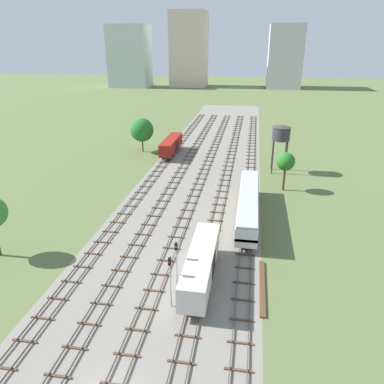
{
  "coord_description": "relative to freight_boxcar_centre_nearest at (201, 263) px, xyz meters",
  "views": [
    {
      "loc": [
        9.52,
        -18.14,
        25.04
      ],
      "look_at": [
        0.0,
        38.85,
        1.5
      ],
      "focal_mm": 34.16,
      "sensor_mm": 36.0,
      "label": 1
    }
  ],
  "objects": [
    {
      "name": "ballast_bed",
      "position": [
        -4.82,
        39.9,
        -2.45
      ],
      "size": [
        23.25,
        176.0,
        0.01
      ],
      "primitive_type": "cube",
      "color": "gray",
      "rests_on": "ground"
    },
    {
      "name": "passenger_coach_centre_right_near",
      "position": [
        4.81,
        17.19,
        0.16
      ],
      "size": [
        2.96,
        22.0,
        3.8
      ],
      "color": "white",
      "rests_on": "ground"
    },
    {
      "name": "track_centre_left",
      "position": [
        -4.82,
        40.9,
        -2.31
      ],
      "size": [
        2.4,
        126.0,
        0.29
      ],
      "color": "#47382D",
      "rests_on": "ground"
    },
    {
      "name": "water_tower",
      "position": [
        10.54,
        40.65,
        5.74
      ],
      "size": [
        3.79,
        3.79,
        9.95
      ],
      "color": "#2D2826",
      "rests_on": "ground"
    },
    {
      "name": "lineside_tree_1",
      "position": [
        -21.91,
        50.71,
        3.03
      ],
      "size": [
        5.7,
        5.7,
        8.34
      ],
      "color": "#4C331E",
      "rests_on": "ground"
    },
    {
      "name": "signal_post_near",
      "position": [
        -2.41,
        -4.72,
        1.3
      ],
      "size": [
        0.28,
        0.47,
        5.96
      ],
      "color": "gray",
      "rests_on": "ground"
    },
    {
      "name": "skyline_tower_1",
      "position": [
        -36.52,
        201.64,
        19.16
      ],
      "size": [
        21.34,
        20.31,
        43.22
      ],
      "color": "beige",
      "rests_on": "ground"
    },
    {
      "name": "skyline_tower_2",
      "position": [
        21.07,
        203.1,
        15.4
      ],
      "size": [
        19.49,
        23.85,
        35.71
      ],
      "color": "#C1B9C1",
      "rests_on": "ground"
    },
    {
      "name": "freight_boxcar_far_left_mid",
      "position": [
        -14.43,
        49.67,
        0.0
      ],
      "size": [
        2.87,
        14.0,
        3.6
      ],
      "color": "maroon",
      "rests_on": "ground"
    },
    {
      "name": "lineside_tree_2",
      "position": [
        10.95,
        30.13,
        2.98
      ],
      "size": [
        3.31,
        3.31,
        7.15
      ],
      "color": "#4C331E",
      "rests_on": "ground"
    },
    {
      "name": "freight_boxcar_centre_nearest",
      "position": [
        0.0,
        0.0,
        0.0
      ],
      "size": [
        2.87,
        14.0,
        3.6
      ],
      "color": "beige",
      "rests_on": "ground"
    },
    {
      "name": "track_left",
      "position": [
        -9.63,
        40.9,
        -2.31
      ],
      "size": [
        2.4,
        126.0,
        0.29
      ],
      "color": "#47382D",
      "rests_on": "ground"
    },
    {
      "name": "skyline_tower_0",
      "position": [
        -71.61,
        193.01,
        15.34
      ],
      "size": [
        23.19,
        18.72,
        35.58
      ],
      "color": "silver",
      "rests_on": "ground"
    },
    {
      "name": "track_centre",
      "position": [
        -0.01,
        40.9,
        -2.31
      ],
      "size": [
        2.4,
        126.0,
        0.29
      ],
      "color": "#47382D",
      "rests_on": "ground"
    },
    {
      "name": "track_centre_right",
      "position": [
        4.81,
        40.9,
        -2.31
      ],
      "size": [
        2.4,
        126.0,
        0.29
      ],
      "color": "#47382D",
      "rests_on": "ground"
    },
    {
      "name": "spare_rail_bundle",
      "position": [
        6.87,
        -0.01,
        -2.33
      ],
      "size": [
        0.6,
        10.0,
        0.24
      ],
      "primitive_type": "cube",
      "color": "brown",
      "rests_on": "ground"
    },
    {
      "name": "signal_post_nearest",
      "position": [
        -2.41,
        -1.68,
        1.25
      ],
      "size": [
        0.28,
        0.47,
        5.88
      ],
      "color": "gray",
      "rests_on": "ground"
    },
    {
      "name": "track_far_left",
      "position": [
        -14.44,
        40.9,
        -2.31
      ],
      "size": [
        2.4,
        126.0,
        0.29
      ],
      "color": "#47382D",
      "rests_on": "ground"
    },
    {
      "name": "ground_plane",
      "position": [
        -4.82,
        39.9,
        -2.45
      ],
      "size": [
        480.0,
        480.0,
        0.0
      ],
      "primitive_type": "plane",
      "color": "#5B6B3D"
    }
  ]
}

